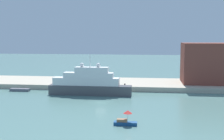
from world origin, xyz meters
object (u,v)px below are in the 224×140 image
at_px(large_yacht, 89,84).
at_px(parked_car, 66,82).
at_px(work_barge, 20,90).
at_px(harbor_building, 208,63).
at_px(person_figure, 79,80).
at_px(small_motorboat, 125,120).
at_px(mooring_bollard, 125,85).

height_order(large_yacht, parked_car, large_yacht).
distance_m(work_barge, harbor_building, 60.51).
height_order(work_barge, person_figure, person_figure).
relative_size(small_motorboat, mooring_bollard, 6.28).
relative_size(large_yacht, person_figure, 14.48).
relative_size(work_barge, harbor_building, 0.36).
distance_m(work_barge, person_figure, 18.99).
relative_size(work_barge, person_figure, 3.69).
distance_m(small_motorboat, mooring_bollard, 36.41).
xyz_separation_m(work_barge, person_figure, (16.58, 9.07, 1.88)).
distance_m(harbor_building, mooring_bollard, 28.69).
distance_m(small_motorboat, person_figure, 44.68).
bearing_deg(small_motorboat, large_yacht, 114.23).
bearing_deg(parked_car, work_barge, -149.16).
bearing_deg(mooring_bollard, parked_car, 171.96).
relative_size(parked_car, mooring_bollard, 5.83).
bearing_deg(parked_car, small_motorboat, -59.90).
relative_size(person_figure, mooring_bollard, 2.33).
relative_size(harbor_building, mooring_bollard, 23.64).
xyz_separation_m(small_motorboat, harbor_building, (23.32, 45.51, 7.06)).
bearing_deg(small_motorboat, work_barge, 137.99).
xyz_separation_m(parked_car, person_figure, (4.13, 1.64, 0.20)).
height_order(small_motorboat, mooring_bollard, small_motorboat).
relative_size(large_yacht, work_barge, 3.93).
xyz_separation_m(work_barge, harbor_building, (58.39, 13.93, 7.66)).
bearing_deg(small_motorboat, harbor_building, 62.86).
bearing_deg(mooring_bollard, small_motorboat, -85.08).
height_order(small_motorboat, parked_car, small_motorboat).
xyz_separation_m(large_yacht, harbor_building, (36.12, 17.06, 4.84)).
bearing_deg(large_yacht, small_motorboat, -65.77).
bearing_deg(work_barge, mooring_bollard, 8.34).
xyz_separation_m(harbor_building, mooring_bollard, (-26.44, -9.25, -6.18)).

